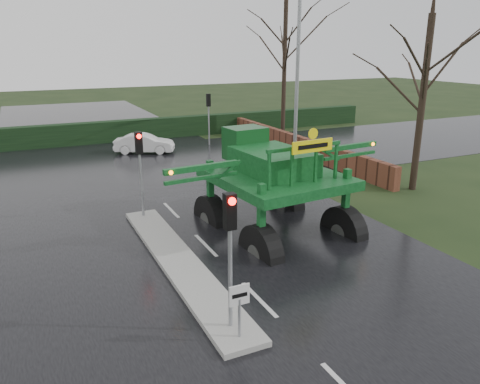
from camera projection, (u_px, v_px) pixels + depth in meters
name	position (u px, v px, depth m)	size (l,w,h in m)	color
ground	(259.00, 300.00, 12.78)	(140.00, 140.00, 0.00)	black
road_main	(158.00, 197.00, 21.41)	(14.00, 80.00, 0.02)	black
road_cross	(129.00, 168.00, 26.58)	(80.00, 12.00, 0.02)	black
median_island	(179.00, 262.00, 14.82)	(1.20, 10.00, 0.16)	gray
hedge_row	(103.00, 132.00, 33.26)	(44.00, 0.90, 1.50)	black
brick_wall	(288.00, 142.00, 30.68)	(0.40, 20.00, 1.20)	#592D1E
keep_left_sign	(239.00, 303.00, 10.64)	(0.50, 0.07, 1.35)	gray
traffic_signal_near	(230.00, 233.00, 10.61)	(0.26, 0.33, 3.52)	gray
traffic_signal_mid	(140.00, 156.00, 17.94)	(0.26, 0.33, 3.52)	gray
traffic_signal_far	(208.00, 108.00, 31.91)	(0.26, 0.33, 3.52)	gray
street_light_right	(293.00, 58.00, 24.68)	(3.85, 0.30, 10.00)	gray
tree_right_near	(425.00, 79.00, 21.09)	(5.60, 5.60, 9.64)	black
tree_right_far	(285.00, 48.00, 34.25)	(7.00, 7.00, 12.05)	black
crop_sprayer	(258.00, 183.00, 15.09)	(9.13, 6.05, 5.11)	black
white_sedan	(145.00, 153.00, 30.21)	(1.31, 3.76, 1.24)	white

